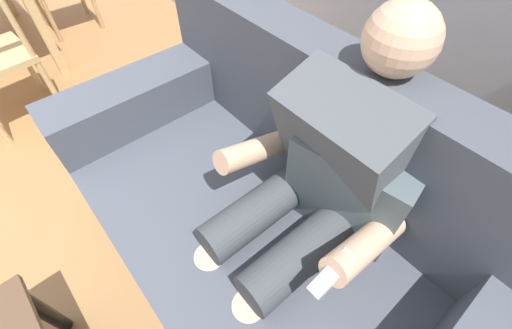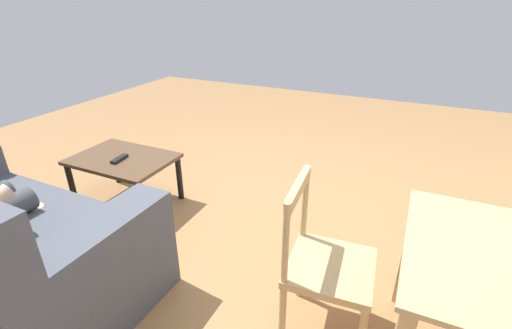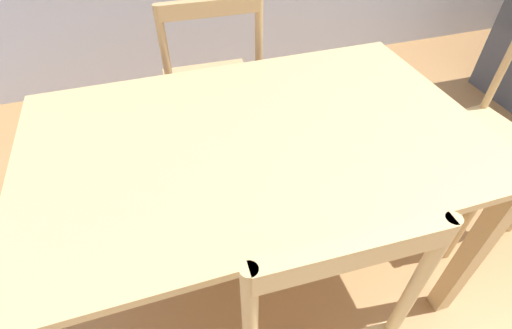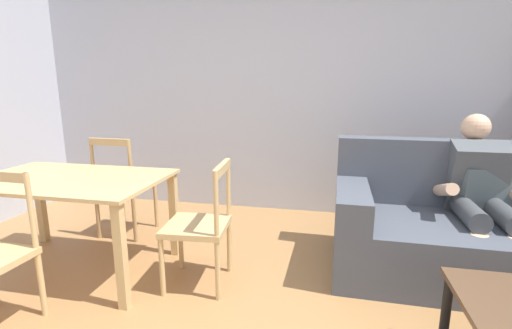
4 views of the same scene
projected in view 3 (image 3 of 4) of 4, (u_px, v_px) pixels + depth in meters
dining_table at (256, 159)px, 1.20m from camera, size 1.38×0.87×0.73m
dining_chair_near_wall at (211, 90)px, 1.80m from camera, size 0.43×0.43×0.94m
dining_chair_facing_couch at (489, 142)px, 1.55m from camera, size 0.45×0.45×0.88m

